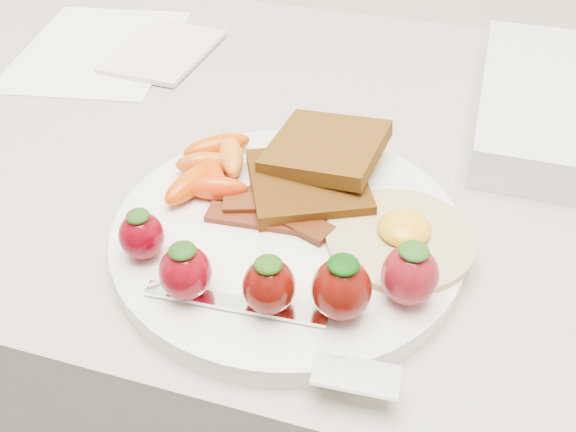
# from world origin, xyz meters

# --- Properties ---
(counter) EXTENTS (2.00, 0.60, 0.90)m
(counter) POSITION_xyz_m (0.00, 1.70, 0.45)
(counter) COLOR gray
(counter) RESTS_ON ground
(plate) EXTENTS (0.27, 0.27, 0.02)m
(plate) POSITION_xyz_m (0.00, 1.55, 0.91)
(plate) COLOR white
(plate) RESTS_ON counter
(toast_lower) EXTENTS (0.12, 0.12, 0.01)m
(toast_lower) POSITION_xyz_m (0.01, 1.60, 0.93)
(toast_lower) COLOR black
(toast_lower) RESTS_ON plate
(toast_upper) EXTENTS (0.10, 0.10, 0.02)m
(toast_upper) POSITION_xyz_m (0.01, 1.63, 0.94)
(toast_upper) COLOR #4B2B09
(toast_upper) RESTS_ON toast_lower
(fried_egg) EXTENTS (0.14, 0.14, 0.02)m
(fried_egg) POSITION_xyz_m (0.09, 1.56, 0.92)
(fried_egg) COLOR beige
(fried_egg) RESTS_ON plate
(bacon_strips) EXTENTS (0.10, 0.06, 0.01)m
(bacon_strips) POSITION_xyz_m (-0.01, 1.56, 0.92)
(bacon_strips) COLOR #4A0D06
(bacon_strips) RESTS_ON plate
(baby_carrots) EXTENTS (0.08, 0.11, 0.02)m
(baby_carrots) POSITION_xyz_m (-0.07, 1.59, 0.93)
(baby_carrots) COLOR #BD5117
(baby_carrots) RESTS_ON plate
(strawberries) EXTENTS (0.22, 0.08, 0.05)m
(strawberries) POSITION_xyz_m (0.02, 1.48, 0.94)
(strawberries) COLOR #63000C
(strawberries) RESTS_ON plate
(fork) EXTENTS (0.18, 0.06, 0.00)m
(fork) POSITION_xyz_m (0.03, 1.45, 0.92)
(fork) COLOR white
(fork) RESTS_ON plate
(paper_sheet) EXTENTS (0.21, 0.26, 0.00)m
(paper_sheet) POSITION_xyz_m (-0.31, 1.81, 0.90)
(paper_sheet) COLOR white
(paper_sheet) RESTS_ON counter
(notepad) EXTENTS (0.10, 0.15, 0.01)m
(notepad) POSITION_xyz_m (-0.23, 1.82, 0.91)
(notepad) COLOR silver
(notepad) RESTS_ON paper_sheet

